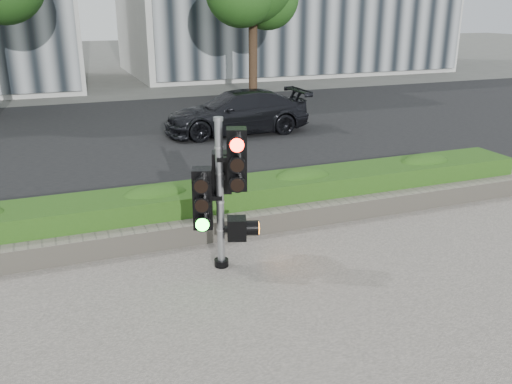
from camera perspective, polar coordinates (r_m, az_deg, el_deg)
ground at (r=7.44m, az=2.99°, el=-10.16°), size 120.00×120.00×0.00m
road at (r=16.54m, az=-11.39°, el=5.94°), size 60.00×13.00×0.02m
curb at (r=10.11m, az=-4.33°, el=-1.74°), size 60.00×0.25×0.12m
stone_wall at (r=8.95m, az=-1.98°, el=-3.53°), size 12.00×0.32×0.34m
hedge at (r=9.46m, az=-3.30°, el=-1.17°), size 12.00×1.00×0.68m
traffic_signal at (r=7.56m, az=-3.61°, el=0.60°), size 0.81×0.67×2.20m
car_dark at (r=16.29m, az=-2.05°, el=8.40°), size 4.33×1.78×1.26m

